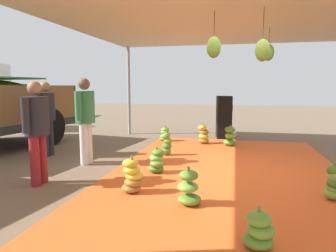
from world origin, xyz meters
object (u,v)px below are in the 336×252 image
object	(u,v)px
banana_bunch_4	(165,135)
worker_0	(46,113)
banana_bunch_3	(203,135)
cargo_truck_far	(1,96)
worker_1	(85,114)
banana_bunch_5	(189,189)
banana_bunch_6	(259,231)
banana_bunch_7	(157,162)
banana_bunch_8	(167,144)
banana_bunch_1	(132,177)
banana_bunch_0	(230,137)
banana_bunch_2	(335,184)
worker_2	(37,125)
speaker_stack	(224,117)

from	to	relation	value
banana_bunch_4	worker_0	size ratio (longest dim) A/B	0.27
banana_bunch_3	cargo_truck_far	bearing A→B (deg)	72.69
worker_1	banana_bunch_5	bearing A→B (deg)	-125.39
banana_bunch_6	cargo_truck_far	size ratio (longest dim) A/B	0.07
banana_bunch_7	cargo_truck_far	size ratio (longest dim) A/B	0.08
banana_bunch_8	cargo_truck_far	size ratio (longest dim) A/B	0.09
banana_bunch_3	banana_bunch_7	xyz separation A→B (m)	(-2.99, 0.54, -0.03)
banana_bunch_7	worker_1	size ratio (longest dim) A/B	0.28
banana_bunch_8	banana_bunch_1	bearing A→B (deg)	-179.06
banana_bunch_0	banana_bunch_4	xyz separation A→B (m)	(0.30, 1.84, -0.05)
banana_bunch_5	cargo_truck_far	distance (m)	11.68
banana_bunch_6	banana_bunch_8	size ratio (longest dim) A/B	0.78
banana_bunch_6	worker_0	xyz separation A→B (m)	(3.08, 4.41, 0.79)
banana_bunch_2	worker_1	bearing A→B (deg)	76.02
worker_2	banana_bunch_5	bearing A→B (deg)	-97.31
banana_bunch_5	worker_0	size ratio (longest dim) A/B	0.31
banana_bunch_5	banana_bunch_8	bearing A→B (deg)	18.64
banana_bunch_3	banana_bunch_5	world-z (taller)	banana_bunch_3
banana_bunch_1	banana_bunch_8	xyz separation A→B (m)	(2.49, 0.04, 0.01)
banana_bunch_5	banana_bunch_7	bearing A→B (deg)	30.53
banana_bunch_5	banana_bunch_6	world-z (taller)	banana_bunch_5
worker_0	speaker_stack	size ratio (longest dim) A/B	1.31
cargo_truck_far	speaker_stack	distance (m)	9.61
worker_2	banana_bunch_2	bearing A→B (deg)	-86.24
banana_bunch_0	speaker_stack	xyz separation A→B (m)	(1.29, 0.21, 0.39)
banana_bunch_0	banana_bunch_4	world-z (taller)	banana_bunch_0
banana_bunch_4	worker_2	bearing A→B (deg)	165.10
banana_bunch_3	banana_bunch_8	xyz separation A→B (m)	(-1.58, 0.67, 0.01)
banana_bunch_4	banana_bunch_7	world-z (taller)	banana_bunch_7
banana_bunch_2	worker_2	distance (m)	4.52
banana_bunch_4	worker_1	world-z (taller)	worker_1
banana_bunch_7	speaker_stack	xyz separation A→B (m)	(4.13, -1.04, 0.43)
banana_bunch_4	banana_bunch_8	size ratio (longest dim) A/B	0.81
banana_bunch_8	cargo_truck_far	bearing A→B (deg)	62.16
banana_bunch_6	speaker_stack	distance (m)	6.48
banana_bunch_0	worker_0	size ratio (longest dim) A/B	0.33
banana_bunch_1	banana_bunch_2	distance (m)	2.87
banana_bunch_4	speaker_stack	world-z (taller)	speaker_stack
banana_bunch_5	banana_bunch_8	world-z (taller)	banana_bunch_8
banana_bunch_1	banana_bunch_4	bearing A→B (deg)	6.64
banana_bunch_2	banana_bunch_3	bearing A→B (deg)	30.65
banana_bunch_2	banana_bunch_8	bearing A→B (deg)	53.26
banana_bunch_0	cargo_truck_far	xyz separation A→B (m)	(2.94, 9.66, 0.93)
banana_bunch_0	banana_bunch_7	world-z (taller)	banana_bunch_0
banana_bunch_2	banana_bunch_6	world-z (taller)	banana_bunch_2
banana_bunch_2	banana_bunch_6	bearing A→B (deg)	144.30
banana_bunch_3	speaker_stack	size ratio (longest dim) A/B	0.43
banana_bunch_2	banana_bunch_6	size ratio (longest dim) A/B	1.21
banana_bunch_0	cargo_truck_far	bearing A→B (deg)	73.10
banana_bunch_1	banana_bunch_7	bearing A→B (deg)	-5.00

